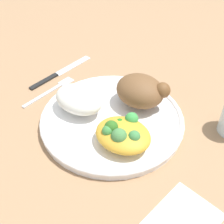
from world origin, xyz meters
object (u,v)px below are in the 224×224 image
Objects in this scene: plate at (112,119)px; roasted_chicken at (141,91)px; knife at (56,74)px; napkin at (184,220)px; rice_pile at (79,99)px; mac_cheese_with_broccoli at (122,133)px; fork at (52,90)px.

plate is 0.08m from roasted_chicken.
napkin is at bearing -21.74° from knife.
mac_cheese_with_broccoli is at bearing -11.47° from rice_pile.
napkin is (0.19, -0.18, -0.05)m from roasted_chicken.
fork is 0.06m from knife.
fork is at bearing -162.78° from roasted_chicken.
knife is (-0.14, 0.08, -0.04)m from rice_pile.
plate reaches higher than knife.
roasted_chicken is 0.76× the size of fork.
fork is 0.75× the size of knife.
knife is (-0.23, -0.01, -0.05)m from roasted_chicken.
roasted_chicken is 1.05× the size of mac_cheese_with_broccoli.
rice_pile is at bearing -13.18° from fork.
roasted_chicken is at bearing 105.03° from mac_cheese_with_broccoli.
fork reaches higher than napkin.
plate is 2.77× the size of napkin.
napkin is at bearing -27.47° from plate.
knife is 0.45m from napkin.
rice_pile is 1.00× the size of mac_cheese_with_broccoli.
rice_pile is (-0.07, -0.02, 0.03)m from plate.
fork is at bearing 166.82° from rice_pile.
mac_cheese_with_broccoli is (0.12, -0.02, -0.00)m from rice_pile.
rice_pile is 0.17m from knife.
roasted_chicken reaches higher than mac_cheese_with_broccoli.
fork is (-0.20, -0.06, -0.05)m from roasted_chicken.
napkin is at bearing -16.65° from fork.
rice_pile is 0.12m from mac_cheese_with_broccoli.
napkin is (0.21, -0.11, -0.01)m from plate.
napkin is at bearing -22.73° from mac_cheese_with_broccoli.
plate is 0.22m from knife.
plate is 0.08m from rice_pile.
fork is at bearing -56.20° from knife.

